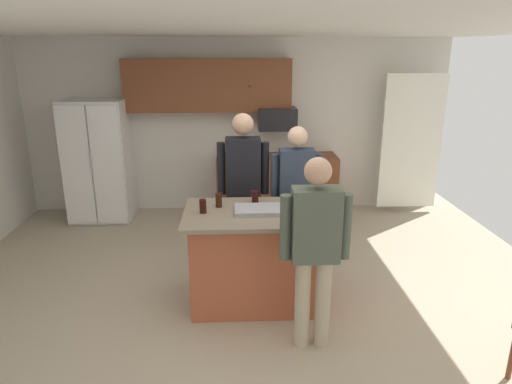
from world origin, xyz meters
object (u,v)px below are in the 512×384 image
person_host_foreground (243,180)px  glass_pilsner (219,200)px  kitchen_island (257,257)px  person_guest_right (315,242)px  serving_tray (258,210)px  glass_short_whisky (255,196)px  refrigerator (99,161)px  glass_stout_tall (203,206)px  microwave_over_range (277,119)px  person_elder_center (296,189)px

person_host_foreground → glass_pilsner: bearing=-30.1°
kitchen_island → person_guest_right: bearing=-59.8°
serving_tray → glass_short_whisky: bearing=92.8°
refrigerator → glass_pilsner: 2.96m
glass_short_whisky → glass_stout_tall: bearing=-150.0°
microwave_over_range → person_host_foreground: bearing=-106.5°
kitchen_island → glass_short_whisky: glass_short_whisky is taller
glass_pilsner → refrigerator: bearing=127.9°
person_guest_right → glass_short_whisky: size_ratio=13.52×
microwave_over_range → serving_tray: 2.69m
glass_short_whisky → person_elder_center: bearing=42.3°
microwave_over_range → glass_stout_tall: microwave_over_range is taller
refrigerator → glass_stout_tall: size_ratio=13.52×
person_host_foreground → person_guest_right: person_host_foreground is taller
kitchen_island → serving_tray: 0.49m
refrigerator → serving_tray: refrigerator is taller
person_elder_center → glass_stout_tall: person_elder_center is taller
serving_tray → kitchen_island: bearing=111.4°
glass_stout_tall → glass_pilsner: 0.22m
kitchen_island → glass_pilsner: bearing=157.4°
person_guest_right → glass_pilsner: 1.19m
person_elder_center → glass_pilsner: 1.01m
glass_pilsner → person_host_foreground: bearing=68.4°
microwave_over_range → person_elder_center: bearing=-88.6°
refrigerator → serving_tray: 3.32m
serving_tray → person_host_foreground: bearing=98.7°
glass_short_whisky → refrigerator: bearing=134.6°
refrigerator → glass_short_whisky: size_ratio=14.45×
microwave_over_range → person_guest_right: size_ratio=0.34×
microwave_over_range → glass_short_whisky: size_ratio=4.62×
person_guest_right → glass_pilsner: size_ratio=12.03×
refrigerator → person_guest_right: (2.61, -3.21, 0.07)m
person_elder_center → kitchen_island: bearing=0.0°
kitchen_island → serving_tray: (0.00, -0.01, 0.49)m
person_guest_right → glass_pilsner: bearing=11.8°
person_elder_center → microwave_over_range: bearing=-145.6°
glass_short_whisky → glass_pilsner: bearing=-160.3°
person_guest_right → glass_stout_tall: 1.18m
glass_short_whisky → microwave_over_range: bearing=79.6°
microwave_over_range → glass_short_whisky: 2.40m
kitchen_island → glass_pilsner: size_ratio=10.27×
glass_stout_tall → serving_tray: (0.52, -0.00, -0.04)m
refrigerator → glass_short_whisky: bearing=-45.4°
refrigerator → serving_tray: bearing=-48.8°
microwave_over_range → glass_pilsner: microwave_over_range is taller
glass_stout_tall → glass_pilsner: glass_pilsner is taller
glass_short_whisky → glass_stout_tall: glass_stout_tall is taller
glass_short_whisky → glass_pilsner: 0.38m
kitchen_island → glass_stout_tall: (-0.51, -0.01, 0.53)m
microwave_over_range → person_elder_center: 1.96m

